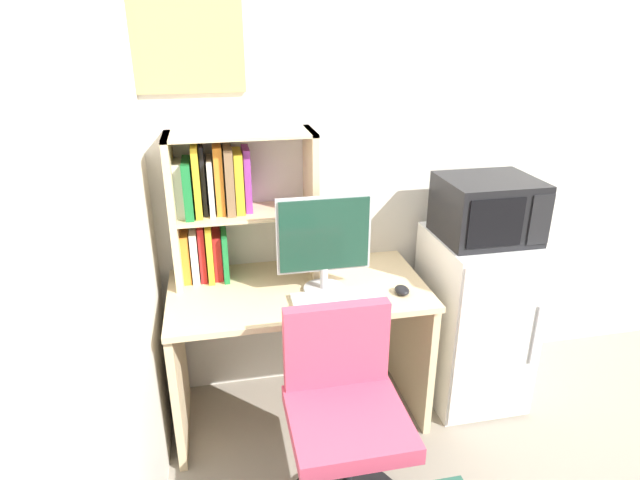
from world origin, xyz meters
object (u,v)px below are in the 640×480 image
(desk_chair, at_px, (344,431))
(wall_corkboard, at_px, (179,35))
(mini_fridge, at_px, (474,317))
(microwave, at_px, (488,209))
(monitor, at_px, (324,241))
(computer_mouse, at_px, (402,290))
(hutch_bookshelf, at_px, (224,204))
(keyboard, at_px, (337,298))

(desk_chair, bearing_deg, wall_corkboard, 119.99)
(mini_fridge, relative_size, wall_corkboard, 1.65)
(desk_chair, relative_size, wall_corkboard, 1.60)
(microwave, bearing_deg, mini_fridge, -90.11)
(monitor, distance_m, microwave, 0.84)
(monitor, distance_m, desk_chair, 0.82)
(monitor, bearing_deg, computer_mouse, -16.93)
(desk_chair, xyz_separation_m, wall_corkboard, (-0.53, 0.92, 1.46))
(hutch_bookshelf, xyz_separation_m, desk_chair, (0.40, -0.82, -0.71))
(computer_mouse, relative_size, mini_fridge, 0.10)
(microwave, height_order, desk_chair, microwave)
(monitor, height_order, mini_fridge, monitor)
(monitor, height_order, wall_corkboard, wall_corkboard)
(desk_chair, distance_m, wall_corkboard, 1.81)
(hutch_bookshelf, height_order, microwave, hutch_bookshelf)
(computer_mouse, height_order, wall_corkboard, wall_corkboard)
(monitor, bearing_deg, desk_chair, -93.70)
(computer_mouse, distance_m, wall_corkboard, 1.51)
(monitor, bearing_deg, microwave, 3.99)
(mini_fridge, relative_size, desk_chair, 1.03)
(hutch_bookshelf, height_order, wall_corkboard, wall_corkboard)
(keyboard, xyz_separation_m, microwave, (0.79, 0.17, 0.32))
(mini_fridge, bearing_deg, desk_chair, -144.60)
(mini_fridge, height_order, wall_corkboard, wall_corkboard)
(hutch_bookshelf, relative_size, computer_mouse, 8.06)
(keyboard, bearing_deg, hutch_bookshelf, 142.37)
(hutch_bookshelf, height_order, desk_chair, hutch_bookshelf)
(keyboard, xyz_separation_m, computer_mouse, (0.31, 0.00, 0.01))
(hutch_bookshelf, height_order, mini_fridge, hutch_bookshelf)
(monitor, distance_m, mini_fridge, 0.99)
(mini_fridge, xyz_separation_m, microwave, (0.00, 0.00, 0.61))
(hutch_bookshelf, distance_m, microwave, 1.28)
(hutch_bookshelf, bearing_deg, desk_chair, -64.11)
(desk_chair, bearing_deg, computer_mouse, 49.76)
(monitor, xyz_separation_m, desk_chair, (-0.04, -0.56, -0.59))
(hutch_bookshelf, bearing_deg, wall_corkboard, 142.02)
(hutch_bookshelf, relative_size, keyboard, 1.72)
(computer_mouse, height_order, microwave, microwave)
(monitor, xyz_separation_m, keyboard, (0.04, -0.11, -0.24))
(hutch_bookshelf, distance_m, desk_chair, 1.15)
(monitor, distance_m, keyboard, 0.27)
(keyboard, relative_size, mini_fridge, 0.45)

